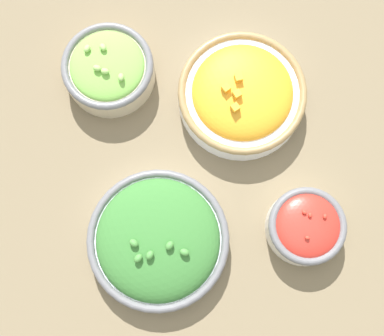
{
  "coord_description": "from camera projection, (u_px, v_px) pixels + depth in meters",
  "views": [
    {
      "loc": [
        -0.15,
        0.07,
        0.83
      ],
      "look_at": [
        0.0,
        0.0,
        0.03
      ],
      "focal_mm": 50.0,
      "sensor_mm": 36.0,
      "label": 1
    }
  ],
  "objects": [
    {
      "name": "ground_plane",
      "position": [
        192.0,
        172.0,
        0.85
      ],
      "size": [
        3.0,
        3.0,
        0.0
      ],
      "primitive_type": "plane",
      "color": "#75664C"
    },
    {
      "name": "bowl_squash",
      "position": [
        242.0,
        94.0,
        0.84
      ],
      "size": [
        0.2,
        0.2,
        0.07
      ],
      "color": "white",
      "rests_on": "ground_plane"
    },
    {
      "name": "bowl_cherry_tomatoes",
      "position": [
        306.0,
        227.0,
        0.8
      ],
      "size": [
        0.12,
        0.12,
        0.06
      ],
      "color": "silver",
      "rests_on": "ground_plane"
    },
    {
      "name": "bowl_broccoli",
      "position": [
        158.0,
        240.0,
        0.8
      ],
      "size": [
        0.21,
        0.21,
        0.07
      ],
      "color": "silver",
      "rests_on": "ground_plane"
    },
    {
      "name": "bowl_lettuce",
      "position": [
        108.0,
        69.0,
        0.85
      ],
      "size": [
        0.15,
        0.15,
        0.07
      ],
      "color": "beige",
      "rests_on": "ground_plane"
    }
  ]
}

